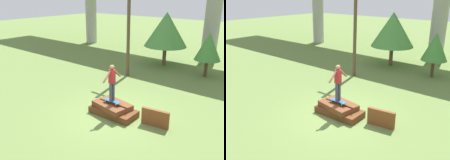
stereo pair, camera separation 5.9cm
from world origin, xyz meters
TOP-DOWN VIEW (x-y plane):
  - ground_plane at (0.00, 0.00)m, footprint 80.00×80.00m
  - scrap_pile at (-0.04, 0.01)m, footprint 2.05×1.25m
  - scrap_plank_loose at (1.86, 0.29)m, footprint 1.11×0.30m
  - skateboard at (-0.04, -0.04)m, footprint 0.83×0.24m
  - skater at (-0.04, -0.04)m, footprint 0.22×1.12m
  - utility_pole at (-2.72, 4.72)m, footprint 1.30×0.20m
  - tree_behind_left at (1.15, 7.58)m, footprint 1.55×1.55m
  - tree_behind_right at (-2.10, 8.29)m, footprint 2.95×2.95m

SIDE VIEW (x-z plane):
  - ground_plane at x=0.00m, z-range 0.00..0.00m
  - scrap_pile at x=-0.04m, z-range -0.04..0.53m
  - scrap_plank_loose at x=1.86m, z-range 0.00..0.70m
  - skateboard at x=-0.04m, z-range 0.60..0.69m
  - skater at x=-0.04m, z-range 0.77..2.34m
  - tree_behind_left at x=1.15m, z-range 0.52..3.26m
  - tree_behind_right at x=-2.10m, z-range 0.69..4.42m
  - utility_pole at x=-2.72m, z-range 0.12..6.37m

